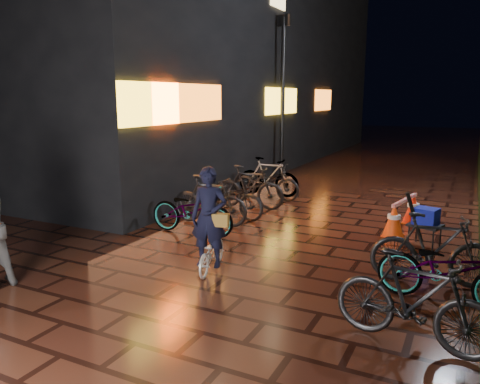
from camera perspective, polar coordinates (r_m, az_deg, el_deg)
The scene contains 8 objects.
ground at distance 7.62m, azimuth 4.13°, elevation -9.62°, with size 80.00×80.00×0.00m, color #381911.
storefront_block at distance 21.87m, azimuth -7.73°, elevation 16.04°, with size 12.09×22.00×9.00m.
lamp_post_sf at distance 16.02m, azimuth 5.24°, elevation 12.20°, with size 0.51×0.21×5.35m.
cyclist at distance 7.44m, azimuth -3.66°, elevation -5.03°, with size 0.68×1.24×1.70m.
traffic_barrier at distance 10.40m, azimuth 19.36°, elevation -2.54°, with size 0.65×1.66×0.67m.
cart_assembly at distance 9.30m, azimuth 21.61°, elevation -3.01°, with size 0.70×0.60×1.06m.
parked_bikes_storefront at distance 11.26m, azimuth -0.20°, elevation 0.09°, with size 2.01×4.76×1.08m.
parked_bikes_hedge at distance 6.67m, azimuth 22.56°, elevation -8.88°, with size 2.17×2.75×1.08m.
Camera 1 is at (2.68, -6.58, 2.75)m, focal length 35.00 mm.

